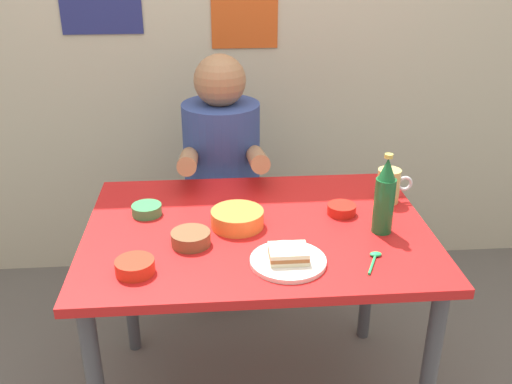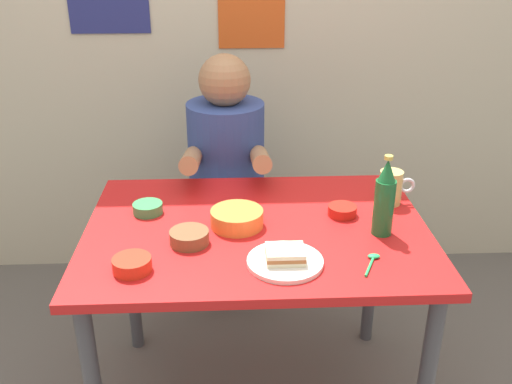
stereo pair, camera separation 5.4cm
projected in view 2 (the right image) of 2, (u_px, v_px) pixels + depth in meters
name	position (u px, v px, depth m)	size (l,w,h in m)	color
wall_back	(245.00, 5.00, 2.56)	(4.40, 0.09, 2.60)	#BCB299
dining_table	(257.00, 252.00, 1.88)	(1.10, 0.80, 0.74)	red
stool	(228.00, 237.00, 2.57)	(0.34, 0.34, 0.45)	#4C4C51
person_seated	(226.00, 152.00, 2.39)	(0.33, 0.56, 0.72)	#33478C
plate_orange	(285.00, 262.00, 1.64)	(0.22, 0.22, 0.01)	silver
sandwich	(285.00, 254.00, 1.63)	(0.11, 0.09, 0.04)	beige
beer_mug	(391.00, 187.00, 1.98)	(0.13, 0.08, 0.12)	#D1BC66
beer_bottle	(384.00, 199.00, 1.75)	(0.06, 0.06, 0.26)	#19602D
sambal_bowl_red	(342.00, 210.00, 1.91)	(0.10, 0.10, 0.03)	#B21E14
sauce_bowl_chili	(132.00, 264.00, 1.60)	(0.11, 0.11, 0.04)	red
condiment_bowl_brown	(189.00, 237.00, 1.74)	(0.12, 0.12, 0.04)	brown
soup_bowl_orange	(237.00, 217.00, 1.84)	(0.17, 0.17, 0.05)	orange
dip_bowl_green	(148.00, 208.00, 1.92)	(0.10, 0.10, 0.03)	#388C4C
spoon	(372.00, 260.00, 1.65)	(0.07, 0.11, 0.01)	#26A559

